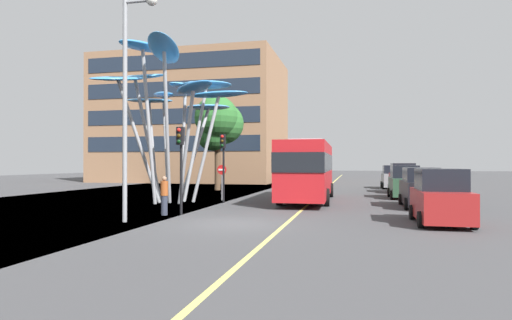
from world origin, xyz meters
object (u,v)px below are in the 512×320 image
(car_parked_mid, at_px, (421,189))
(pedestrian, at_px, (164,196))
(car_parked_near, at_px, (440,198))
(car_far_side, at_px, (393,178))
(traffic_light_kerb_far, at_px, (223,153))
(car_parked_far, at_px, (405,183))
(leaf_sculpture, at_px, (173,93))
(traffic_light_kerb_near, at_px, (180,151))
(car_side_street, at_px, (403,179))
(red_bus, at_px, (308,168))
(street_lamp, at_px, (131,82))
(no_entry_sign, at_px, (222,177))

(car_parked_mid, height_order, pedestrian, car_parked_mid)
(car_parked_near, distance_m, car_far_side, 23.74)
(traffic_light_kerb_far, distance_m, car_parked_mid, 10.97)
(pedestrian, bearing_deg, traffic_light_kerb_far, 82.43)
(car_parked_far, bearing_deg, traffic_light_kerb_far, -150.46)
(leaf_sculpture, height_order, car_parked_far, leaf_sculpture)
(car_parked_mid, height_order, car_parked_far, car_parked_far)
(car_far_side, bearing_deg, car_parked_mid, -90.16)
(traffic_light_kerb_near, xyz_separation_m, car_side_street, (11.27, 17.54, -1.76))
(traffic_light_kerb_far, bearing_deg, car_parked_far, 29.54)
(car_parked_near, height_order, car_side_street, car_side_street)
(leaf_sculpture, bearing_deg, red_bus, 17.76)
(car_parked_near, relative_size, car_far_side, 0.94)
(car_parked_mid, height_order, car_far_side, car_far_side)
(leaf_sculpture, xyz_separation_m, car_parked_far, (13.76, 6.00, -5.51))
(car_parked_mid, xyz_separation_m, street_lamp, (-11.90, -8.56, 4.54))
(red_bus, relative_size, car_side_street, 2.57)
(car_parked_mid, distance_m, no_entry_sign, 11.54)
(car_parked_far, bearing_deg, car_side_street, 85.33)
(car_side_street, bearing_deg, car_parked_near, -91.51)
(car_parked_mid, bearing_deg, car_side_street, 88.53)
(traffic_light_kerb_far, xyz_separation_m, car_parked_near, (10.62, -6.38, -1.90))
(traffic_light_kerb_near, distance_m, no_entry_sign, 7.70)
(traffic_light_kerb_near, distance_m, car_far_side, 25.77)
(car_side_street, bearing_deg, no_entry_sign, -139.57)
(pedestrian, bearing_deg, car_parked_far, 46.72)
(car_parked_near, relative_size, street_lamp, 0.44)
(car_parked_mid, relative_size, pedestrian, 2.59)
(street_lamp, xyz_separation_m, pedestrian, (0.28, 2.41, -4.65))
(leaf_sculpture, relative_size, traffic_light_kerb_far, 2.48)
(car_side_street, relative_size, pedestrian, 2.49)
(red_bus, height_order, no_entry_sign, red_bus)
(red_bus, height_order, traffic_light_kerb_far, traffic_light_kerb_far)
(car_far_side, relative_size, street_lamp, 0.47)
(red_bus, bearing_deg, car_parked_far, 30.35)
(leaf_sculpture, distance_m, car_side_street, 19.17)
(leaf_sculpture, distance_m, traffic_light_kerb_near, 7.55)
(leaf_sculpture, distance_m, street_lamp, 8.86)
(car_parked_far, distance_m, car_far_side, 11.34)
(red_bus, xyz_separation_m, car_parked_mid, (6.17, -2.49, -1.06))
(car_parked_near, bearing_deg, car_parked_far, 89.93)
(red_bus, xyz_separation_m, traffic_light_kerb_far, (-4.63, -2.51, 0.84))
(car_parked_mid, bearing_deg, street_lamp, -144.27)
(pedestrian, bearing_deg, car_side_street, 56.22)
(red_bus, relative_size, street_lamp, 1.25)
(car_parked_far, bearing_deg, pedestrian, -133.28)
(traffic_light_kerb_far, distance_m, car_parked_near, 12.53)
(red_bus, bearing_deg, leaf_sculpture, -162.24)
(car_parked_far, relative_size, car_far_side, 0.94)
(traffic_light_kerb_near, bearing_deg, car_far_side, 64.62)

